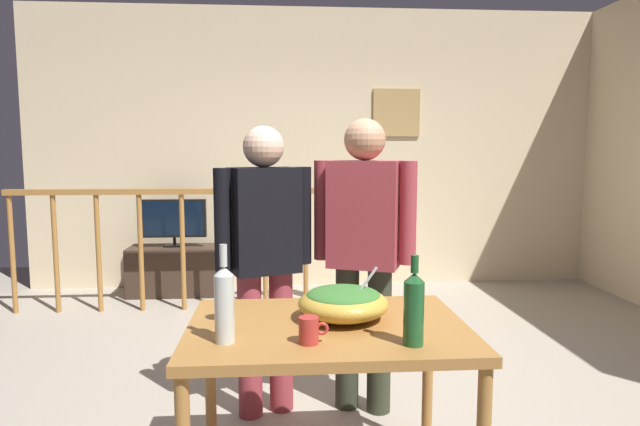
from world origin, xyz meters
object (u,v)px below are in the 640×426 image
(person_standing_right, at_px, (364,242))
(mug_red, at_px, (309,330))
(tv_console, at_px, (176,270))
(wine_bottle_clear, at_px, (224,303))
(flat_screen_tv, at_px, (173,219))
(serving_table, at_px, (327,344))
(framed_picture, at_px, (396,113))
(salad_bowl, at_px, (343,302))
(wine_bottle_green, at_px, (414,308))
(stair_railing, at_px, (230,235))
(person_standing_left, at_px, (265,249))
(wine_glass, at_px, (226,293))

(person_standing_right, bearing_deg, mug_red, 91.72)
(mug_red, bearing_deg, tv_console, 107.69)
(tv_console, distance_m, wine_bottle_clear, 3.72)
(flat_screen_tv, distance_m, serving_table, 3.57)
(flat_screen_tv, distance_m, mug_red, 3.75)
(framed_picture, xyz_separation_m, mug_red, (-1.13, -3.89, -1.03))
(serving_table, xyz_separation_m, salad_bowl, (0.07, 0.06, 0.16))
(flat_screen_tv, relative_size, person_standing_right, 0.40)
(serving_table, xyz_separation_m, wine_bottle_green, (0.28, -0.25, 0.22))
(flat_screen_tv, bearing_deg, wine_bottle_clear, -76.54)
(salad_bowl, height_order, person_standing_right, person_standing_right)
(stair_railing, xyz_separation_m, flat_screen_tv, (-0.60, 0.53, 0.08))
(stair_railing, xyz_separation_m, wine_bottle_green, (0.92, -3.07, 0.20))
(mug_red, distance_m, person_standing_left, 1.03)
(flat_screen_tv, xyz_separation_m, wine_bottle_clear, (0.85, -3.53, 0.13))
(framed_picture, relative_size, person_standing_left, 0.32)
(framed_picture, height_order, wine_bottle_clear, framed_picture)
(flat_screen_tv, relative_size, serving_table, 0.58)
(wine_bottle_green, bearing_deg, mug_red, 173.57)
(wine_glass, xyz_separation_m, mug_red, (0.32, -0.28, -0.07))
(serving_table, relative_size, wine_glass, 6.60)
(wine_glass, bearing_deg, person_standing_right, 47.44)
(framed_picture, distance_m, flat_screen_tv, 2.54)
(framed_picture, bearing_deg, wine_bottle_green, -101.05)
(stair_railing, bearing_deg, serving_table, -77.30)
(framed_picture, bearing_deg, person_standing_right, -105.21)
(serving_table, relative_size, wine_bottle_clear, 3.09)
(tv_console, bearing_deg, mug_red, -72.31)
(serving_table, relative_size, wine_bottle_green, 3.41)
(mug_red, relative_size, person_standing_left, 0.07)
(tv_console, xyz_separation_m, wine_glass, (0.83, -3.32, 0.63))
(stair_railing, relative_size, person_standing_left, 1.94)
(person_standing_right, bearing_deg, salad_bowl, 95.88)
(framed_picture, height_order, wine_glass, framed_picture)
(flat_screen_tv, distance_m, person_standing_left, 2.74)
(salad_bowl, bearing_deg, tv_console, 111.37)
(wine_bottle_green, distance_m, mug_red, 0.38)
(stair_railing, bearing_deg, tv_console, 136.53)
(flat_screen_tv, bearing_deg, mug_red, -72.16)
(tv_console, relative_size, wine_bottle_green, 2.78)
(salad_bowl, distance_m, person_standing_left, 0.81)
(salad_bowl, distance_m, mug_red, 0.31)
(framed_picture, height_order, flat_screen_tv, framed_picture)
(framed_picture, height_order, serving_table, framed_picture)
(framed_picture, height_order, tv_console, framed_picture)
(wine_glass, height_order, mug_red, wine_glass)
(serving_table, relative_size, person_standing_left, 0.71)
(tv_console, bearing_deg, person_standing_right, -59.95)
(wine_glass, height_order, wine_bottle_clear, wine_bottle_clear)
(framed_picture, height_order, wine_bottle_green, framed_picture)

